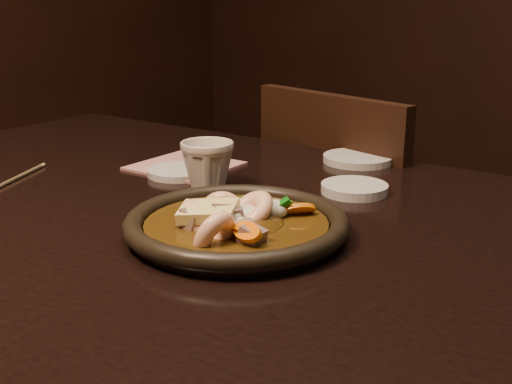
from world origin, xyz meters
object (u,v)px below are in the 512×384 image
Objects in this scene: table at (227,267)px; tea_cup at (207,164)px; chair at (360,263)px; plate at (236,225)px.

tea_cup is (-0.10, 0.09, 0.12)m from table.
chair is 0.58m from tea_cup.
table is 18.99× the size of tea_cup.
table is 5.55× the size of plate.
table is 0.12m from plate.
plate reaches higher than table.
tea_cup reaches higher than plate.
plate is at bearing -40.27° from tea_cup.
chair is at bearing 85.03° from tea_cup.
chair reaches higher than tea_cup.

